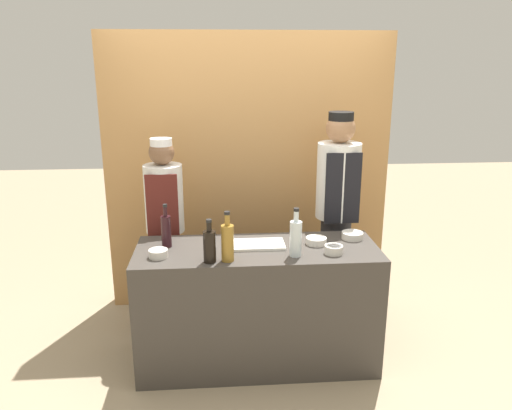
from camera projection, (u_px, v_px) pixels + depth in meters
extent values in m
plane|color=tan|center=(257.00, 359.00, 3.76)|extent=(14.00, 14.00, 0.00)
cube|color=#B7844C|center=(248.00, 173.00, 4.42)|extent=(2.47, 0.18, 2.40)
cube|color=#3D3833|center=(257.00, 306.00, 3.63)|extent=(1.71, 0.63, 0.90)
cylinder|color=silver|center=(316.00, 241.00, 3.58)|extent=(0.15, 0.15, 0.05)
cylinder|color=silver|center=(316.00, 239.00, 3.57)|extent=(0.12, 0.12, 0.01)
cylinder|color=silver|center=(158.00, 253.00, 3.34)|extent=(0.13, 0.13, 0.05)
cylinder|color=green|center=(158.00, 251.00, 3.33)|extent=(0.11, 0.11, 0.02)
cylinder|color=silver|center=(352.00, 235.00, 3.68)|extent=(0.16, 0.16, 0.05)
cylinder|color=brown|center=(352.00, 233.00, 3.68)|extent=(0.13, 0.13, 0.01)
cylinder|color=silver|center=(334.00, 250.00, 3.40)|extent=(0.13, 0.13, 0.06)
cylinder|color=yellow|center=(334.00, 247.00, 3.40)|extent=(0.10, 0.10, 0.02)
cube|color=white|center=(259.00, 245.00, 3.55)|extent=(0.37, 0.22, 0.02)
cylinder|color=black|center=(166.00, 232.00, 3.51)|extent=(0.07, 0.07, 0.23)
cylinder|color=black|center=(165.00, 212.00, 3.46)|extent=(0.03, 0.03, 0.07)
cylinder|color=black|center=(165.00, 206.00, 3.45)|extent=(0.03, 0.03, 0.02)
cylinder|color=olive|center=(228.00, 243.00, 3.26)|extent=(0.08, 0.08, 0.24)
cylinder|color=olive|center=(227.00, 220.00, 3.21)|extent=(0.03, 0.03, 0.07)
cylinder|color=black|center=(227.00, 213.00, 3.20)|extent=(0.04, 0.04, 0.02)
cylinder|color=black|center=(210.00, 247.00, 3.24)|extent=(0.08, 0.08, 0.21)
cylinder|color=black|center=(209.00, 227.00, 3.20)|extent=(0.03, 0.03, 0.06)
cylinder|color=black|center=(209.00, 221.00, 3.19)|extent=(0.04, 0.04, 0.02)
cylinder|color=silver|center=(296.00, 239.00, 3.34)|extent=(0.08, 0.08, 0.24)
cylinder|color=silver|center=(296.00, 216.00, 3.29)|extent=(0.03, 0.03, 0.07)
cylinder|color=black|center=(296.00, 210.00, 3.28)|extent=(0.04, 0.04, 0.02)
cylinder|color=#28282D|center=(168.00, 279.00, 4.11)|extent=(0.22, 0.22, 0.85)
cylinder|color=silver|center=(164.00, 198.00, 3.92)|extent=(0.30, 0.30, 0.54)
cube|color=#561E19|center=(162.00, 206.00, 3.79)|extent=(0.24, 0.02, 0.49)
sphere|color=brown|center=(161.00, 152.00, 3.81)|extent=(0.20, 0.20, 0.20)
cylinder|color=white|center=(161.00, 143.00, 3.79)|extent=(0.17, 0.17, 0.07)
cylinder|color=#28282D|center=(334.00, 269.00, 4.20)|extent=(0.25, 0.25, 0.94)
cylinder|color=white|center=(338.00, 181.00, 3.99)|extent=(0.35, 0.35, 0.61)
cube|color=black|center=(343.00, 189.00, 3.84)|extent=(0.28, 0.02, 0.56)
sphere|color=#9E704C|center=(341.00, 128.00, 3.87)|extent=(0.23, 0.23, 0.23)
cylinder|color=black|center=(341.00, 117.00, 3.84)|extent=(0.20, 0.20, 0.08)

